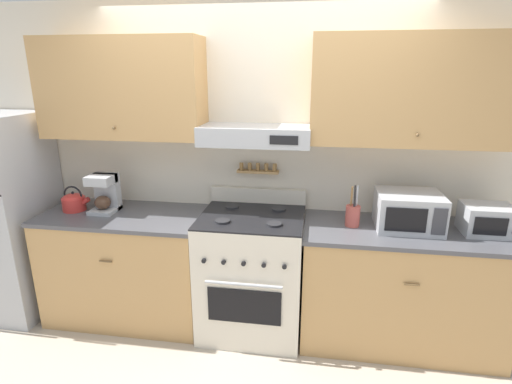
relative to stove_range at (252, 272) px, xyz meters
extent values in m
plane|color=#B2A38E|center=(0.00, -0.33, -0.49)|extent=(16.00, 16.00, 0.00)
cube|color=beige|center=(0.00, 0.39, 0.79)|extent=(5.20, 0.08, 2.55)
cube|color=tan|center=(-1.05, 0.18, 1.40)|extent=(1.29, 0.33, 0.76)
sphere|color=brown|center=(-1.05, 0.01, 1.12)|extent=(0.02, 0.02, 0.02)
cube|color=tan|center=(1.13, 0.18, 1.40)|extent=(1.44, 0.33, 0.76)
sphere|color=brown|center=(1.13, 0.01, 1.12)|extent=(0.02, 0.02, 0.02)
cube|color=#ADAFB5|center=(0.00, 0.16, 1.07)|extent=(0.83, 0.37, 0.14)
cube|color=black|center=(0.23, -0.03, 1.07)|extent=(0.20, 0.01, 0.06)
cube|color=tan|center=(0.00, 0.31, 0.75)|extent=(0.34, 0.07, 0.02)
cylinder|color=olive|center=(-0.14, 0.31, 0.79)|extent=(0.03, 0.03, 0.06)
cylinder|color=olive|center=(-0.07, 0.31, 0.79)|extent=(0.03, 0.03, 0.06)
cylinder|color=olive|center=(0.00, 0.31, 0.79)|extent=(0.03, 0.03, 0.06)
cylinder|color=olive|center=(0.07, 0.31, 0.79)|extent=(0.03, 0.03, 0.06)
cylinder|color=olive|center=(0.14, 0.31, 0.79)|extent=(0.03, 0.03, 0.06)
cube|color=tan|center=(-1.05, 0.02, -0.04)|extent=(1.29, 0.66, 0.89)
cube|color=#4C4C51|center=(-1.05, 0.02, 0.42)|extent=(1.31, 0.68, 0.03)
cylinder|color=brown|center=(-1.05, -0.32, 0.18)|extent=(0.10, 0.01, 0.01)
cube|color=tan|center=(1.13, 0.02, -0.04)|extent=(1.44, 0.66, 0.89)
cube|color=#4C4C51|center=(1.13, 0.02, 0.42)|extent=(1.47, 0.68, 0.03)
cylinder|color=brown|center=(1.13, -0.32, 0.18)|extent=(0.10, 0.01, 0.01)
cube|color=beige|center=(0.00, 0.00, -0.01)|extent=(0.79, 0.68, 0.96)
cube|color=black|center=(0.00, -0.35, -0.09)|extent=(0.53, 0.01, 0.27)
cylinder|color=#ADAFB5|center=(0.00, -0.37, 0.10)|extent=(0.55, 0.02, 0.02)
cube|color=black|center=(0.00, 0.00, 0.47)|extent=(0.79, 0.68, 0.01)
cylinder|color=#232326|center=(-0.19, -0.16, 0.49)|extent=(0.11, 0.11, 0.02)
cylinder|color=#232326|center=(0.19, -0.16, 0.49)|extent=(0.11, 0.11, 0.02)
cylinder|color=#232326|center=(-0.19, 0.16, 0.49)|extent=(0.11, 0.11, 0.02)
cylinder|color=#232326|center=(0.19, 0.16, 0.49)|extent=(0.11, 0.11, 0.02)
cylinder|color=black|center=(-0.28, -0.35, 0.26)|extent=(0.03, 0.02, 0.03)
cylinder|color=black|center=(-0.14, -0.35, 0.26)|extent=(0.03, 0.02, 0.03)
cylinder|color=black|center=(0.00, -0.35, 0.26)|extent=(0.03, 0.02, 0.03)
cylinder|color=black|center=(0.14, -0.35, 0.26)|extent=(0.03, 0.02, 0.03)
cylinder|color=black|center=(0.28, -0.35, 0.26)|extent=(0.03, 0.02, 0.03)
cube|color=beige|center=(0.00, 0.32, 0.54)|extent=(0.79, 0.04, 0.12)
cylinder|color=red|center=(-1.48, 0.03, 0.49)|extent=(0.18, 0.18, 0.11)
ellipsoid|color=red|center=(-1.48, 0.03, 0.54)|extent=(0.17, 0.17, 0.06)
sphere|color=black|center=(-1.48, 0.03, 0.58)|extent=(0.02, 0.02, 0.02)
cylinder|color=red|center=(-1.39, 0.03, 0.50)|extent=(0.11, 0.04, 0.10)
torus|color=black|center=(-1.48, 0.03, 0.56)|extent=(0.16, 0.01, 0.16)
cube|color=#ADAFB5|center=(-1.21, 0.03, 0.45)|extent=(0.20, 0.22, 0.03)
cube|color=#ADAFB5|center=(-1.21, 0.10, 0.59)|extent=(0.20, 0.08, 0.31)
cube|color=#ADAFB5|center=(-1.21, 0.02, 0.71)|extent=(0.20, 0.18, 0.07)
ellipsoid|color=#4C3323|center=(-1.21, 0.01, 0.52)|extent=(0.12, 0.12, 0.11)
cube|color=#ADAFB5|center=(1.14, 0.05, 0.57)|extent=(0.45, 0.38, 0.26)
cube|color=black|center=(1.08, -0.15, 0.57)|extent=(0.27, 0.01, 0.17)
cube|color=#38383D|center=(1.30, -0.15, 0.57)|extent=(0.09, 0.01, 0.19)
cylinder|color=#B24C42|center=(0.75, 0.03, 0.51)|extent=(0.11, 0.11, 0.15)
cylinder|color=olive|center=(0.73, 0.02, 0.66)|extent=(0.01, 0.05, 0.16)
cylinder|color=#28282B|center=(0.75, 0.03, 0.66)|extent=(0.01, 0.04, 0.16)
cylinder|color=#B2B2B7|center=(0.77, 0.04, 0.66)|extent=(0.01, 0.03, 0.16)
cube|color=#ADAFB5|center=(1.66, 0.03, 0.54)|extent=(0.33, 0.26, 0.21)
cube|color=black|center=(1.64, -0.11, 0.54)|extent=(0.21, 0.01, 0.12)
camera|label=1|loc=(0.47, -2.80, 1.54)|focal=28.00mm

